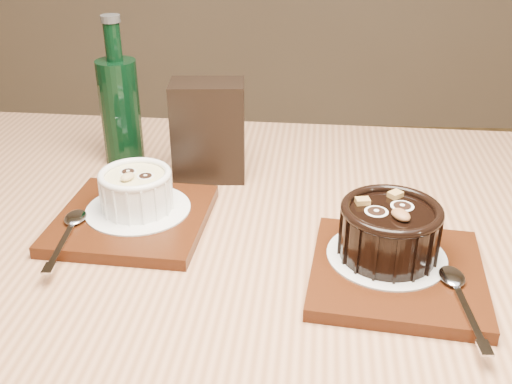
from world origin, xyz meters
TOP-DOWN VIEW (x-y plane):
  - table at (-0.11, 0.17)m, footprint 1.24×0.86m
  - tray_left at (-0.26, 0.21)m, footprint 0.19×0.19m
  - doily_left at (-0.26, 0.22)m, footprint 0.13×0.13m
  - ramekin_white at (-0.26, 0.22)m, footprint 0.09×0.09m
  - spoon_left at (-0.32, 0.16)m, footprint 0.03×0.14m
  - tray_right at (0.05, 0.11)m, footprint 0.20×0.20m
  - doily_right at (0.04, 0.13)m, footprint 0.13×0.13m
  - ramekin_dark at (0.04, 0.13)m, footprint 0.11×0.11m
  - spoon_right at (0.10, 0.06)m, footprint 0.03×0.13m
  - condiment_stand at (-0.18, 0.35)m, footprint 0.10×0.07m
  - green_bottle at (-0.32, 0.40)m, footprint 0.06×0.06m

SIDE VIEW (x-z plane):
  - table at x=-0.11m, z-range 0.28..1.03m
  - tray_left at x=-0.26m, z-range 0.75..0.76m
  - tray_right at x=0.05m, z-range 0.75..0.76m
  - doily_left at x=-0.26m, z-range 0.77..0.77m
  - doily_right at x=0.04m, z-range 0.77..0.77m
  - spoon_left at x=-0.32m, z-range 0.77..0.77m
  - spoon_right at x=0.10m, z-range 0.77..0.77m
  - ramekin_white at x=-0.26m, z-range 0.77..0.82m
  - ramekin_dark at x=0.04m, z-range 0.77..0.83m
  - condiment_stand at x=-0.18m, z-range 0.75..0.89m
  - green_bottle at x=-0.32m, z-range 0.73..0.94m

